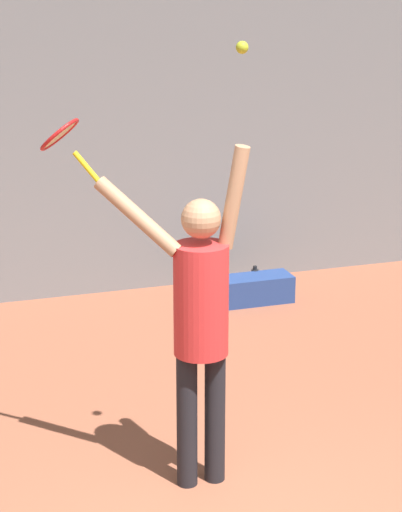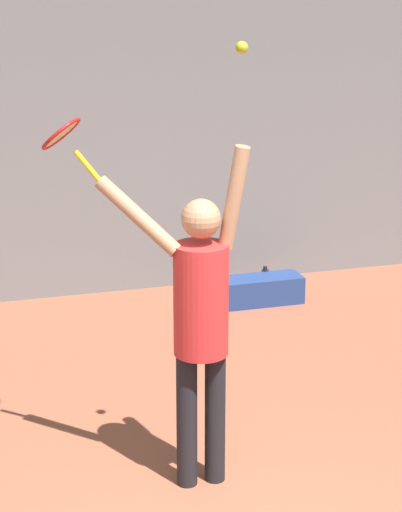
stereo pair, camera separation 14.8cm
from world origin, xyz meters
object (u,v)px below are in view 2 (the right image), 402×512
Objects in this scene: tennis_racket at (64,137)px; water_bottle at (265,282)px; equipment_bag at (261,290)px; tennis_ball at (242,47)px; tennis_player at (200,313)px.

tennis_racket reaches higher than water_bottle.
tennis_racket is 1.27× the size of water_bottle.
tennis_racket is 3.98m from equipment_bag.
tennis_ball is 4.45m from water_bottle.
water_bottle is at bearing 66.86° from tennis_ball.
equipment_bag is (2.23, 2.60, -2.04)m from tennis_racket.
tennis_racket is 1.20m from tennis_ball.
tennis_ball is 4.29m from equipment_bag.
tennis_racket is 4.15m from water_bottle.
tennis_ball is (0.91, -0.57, 0.54)m from tennis_racket.
water_bottle reaches higher than equipment_bag.
tennis_player is at bearing -30.53° from tennis_racket.
tennis_player reaches higher than equipment_bag.
tennis_racket is at bearing 147.88° from tennis_ball.
tennis_player is 1.59m from tennis_ball.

